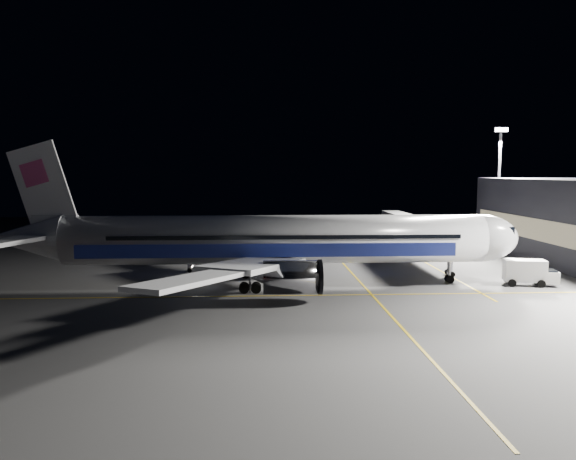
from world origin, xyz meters
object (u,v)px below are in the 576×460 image
(floodlight_mast_north, at_px, (499,176))
(safety_cone_b, at_px, (242,264))
(safety_cone_a, at_px, (305,273))
(service_truck, at_px, (529,272))
(baggage_tug, at_px, (197,265))
(airliner, at_px, (267,241))
(jet_bridge, at_px, (419,229))
(safety_cone_c, at_px, (302,264))

(floodlight_mast_north, distance_m, safety_cone_b, 49.87)
(safety_cone_a, height_order, safety_cone_b, safety_cone_b)
(service_truck, xyz_separation_m, baggage_tug, (-39.27, 11.25, -0.80))
(airliner, xyz_separation_m, safety_cone_a, (4.89, 5.42, -4.87))
(airliner, bearing_deg, service_truck, -3.99)
(airliner, height_order, safety_cone_a, airliner)
(airliner, height_order, safety_cone_b, airliner)
(airliner, xyz_separation_m, jet_bridge, (23.08, 18.06, -0.58))
(airliner, xyz_separation_m, service_truck, (30.22, -2.11, -3.56))
(floodlight_mast_north, bearing_deg, safety_cone_c, -151.18)
(jet_bridge, bearing_deg, safety_cone_b, -168.63)
(jet_bridge, distance_m, service_truck, 21.60)
(floodlight_mast_north, relative_size, service_truck, 3.35)
(jet_bridge, bearing_deg, safety_cone_a, -145.21)
(floodlight_mast_north, distance_m, baggage_tug, 56.29)
(service_truck, bearing_deg, safety_cone_c, 162.04)
(safety_cone_c, bearing_deg, safety_cone_a, -91.01)
(jet_bridge, bearing_deg, service_truck, -70.50)
(floodlight_mast_north, height_order, safety_cone_c, floodlight_mast_north)
(service_truck, height_order, safety_cone_a, service_truck)
(safety_cone_a, distance_m, safety_cone_b, 11.01)
(jet_bridge, xyz_separation_m, floodlight_mast_north, (18.00, 13.93, 7.79))
(service_truck, xyz_separation_m, safety_cone_c, (-25.21, 14.25, -1.25))
(service_truck, relative_size, safety_cone_c, 8.97)
(airliner, bearing_deg, baggage_tug, 134.73)
(service_truck, distance_m, safety_cone_b, 36.71)
(baggage_tug, distance_m, safety_cone_b, 6.78)
(airliner, relative_size, safety_cone_c, 89.14)
(floodlight_mast_north, bearing_deg, service_truck, -107.66)
(airliner, distance_m, safety_cone_b, 14.03)
(safety_cone_a, bearing_deg, safety_cone_c, 88.99)
(service_truck, bearing_deg, floodlight_mast_north, 83.85)
(jet_bridge, distance_m, safety_cone_b, 27.27)
(service_truck, distance_m, safety_cone_c, 28.99)
(jet_bridge, relative_size, service_truck, 5.56)
(service_truck, bearing_deg, jet_bridge, 121.01)
(jet_bridge, relative_size, baggage_tug, 14.01)
(safety_cone_a, height_order, safety_cone_c, safety_cone_c)
(jet_bridge, relative_size, safety_cone_b, 50.62)
(floodlight_mast_north, relative_size, safety_cone_b, 30.46)
(jet_bridge, height_order, safety_cone_c, jet_bridge)
(airliner, relative_size, service_truck, 9.94)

